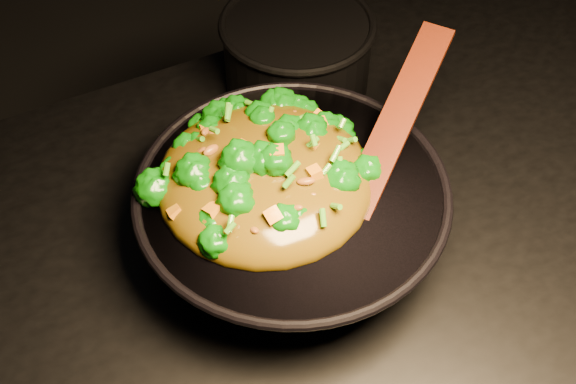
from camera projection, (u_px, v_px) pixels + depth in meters
wok at (292, 216)px, 0.87m from camera, size 0.43×0.43×0.10m
stir_fry at (264, 157)px, 0.81m from camera, size 0.30×0.30×0.09m
spatula at (397, 120)px, 0.85m from camera, size 0.23×0.18×0.11m
back_pot at (297, 55)px, 1.06m from camera, size 0.22×0.22×0.12m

